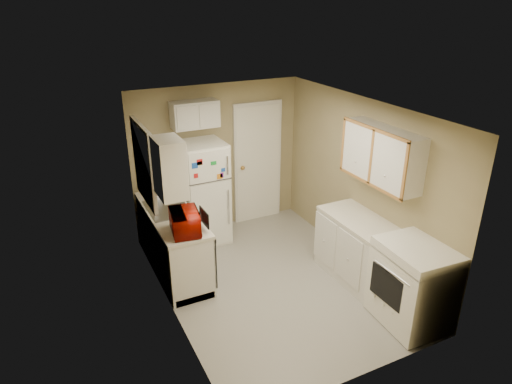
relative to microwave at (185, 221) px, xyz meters
name	(u,v)px	position (x,y,z in m)	size (l,w,h in m)	color
floor	(272,281)	(1.09, -0.27, -1.05)	(3.80, 3.80, 0.00)	#B4B0A8
ceiling	(275,109)	(1.09, -0.27, 1.35)	(3.80, 3.80, 0.00)	white
wall_left	(166,225)	(-0.31, -0.27, 0.15)	(3.80, 3.80, 0.00)	tan
wall_right	(361,184)	(2.49, -0.27, 0.15)	(3.80, 3.80, 0.00)	tan
wall_back	(218,158)	(1.09, 1.63, 0.15)	(2.80, 2.80, 0.00)	tan
wall_front	(370,279)	(1.09, -2.17, 0.15)	(2.80, 2.80, 0.00)	tan
left_counter	(173,241)	(-0.01, 0.63, -0.60)	(0.60, 1.80, 0.90)	silver
dishwasher	(208,254)	(0.28, 0.03, -0.56)	(0.03, 0.58, 0.72)	black
sink	(168,211)	(-0.01, 0.78, -0.19)	(0.54, 0.74, 0.16)	gray
microwave	(185,221)	(0.00, 0.00, 0.00)	(0.28, 0.50, 0.33)	#990C01
soap_bottle	(157,193)	(-0.06, 1.13, -0.05)	(0.09, 0.10, 0.21)	beige
window_blinds	(144,164)	(-0.27, 0.78, 0.55)	(0.10, 0.98, 1.08)	silver
upper_cabinet_left	(169,168)	(-0.16, -0.05, 0.75)	(0.30, 0.45, 0.70)	silver
refrigerator	(204,193)	(0.69, 1.26, -0.24)	(0.67, 0.65, 1.62)	white
cabinet_over_fridge	(195,114)	(0.69, 1.48, 0.95)	(0.70, 0.30, 0.40)	silver
interior_door	(258,163)	(1.79, 1.59, -0.03)	(0.86, 0.06, 2.08)	white
right_counter	(377,263)	(2.19, -1.07, -0.60)	(0.60, 2.00, 0.90)	silver
stove	(413,284)	(2.18, -1.72, -0.53)	(0.69, 0.85, 1.03)	white
upper_cabinet_right	(382,155)	(2.34, -0.77, 0.75)	(0.30, 1.20, 0.70)	silver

